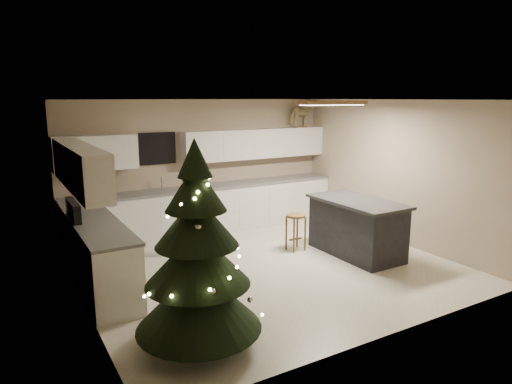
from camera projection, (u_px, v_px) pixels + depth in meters
ground_plane at (267, 267)px, 7.23m from camera, size 5.50×5.50×0.00m
room_shell at (269, 157)px, 6.89m from camera, size 5.52×5.02×2.61m
cabinetry at (174, 206)px, 8.02m from camera, size 5.50×3.20×2.00m
island at (356, 227)px, 7.72m from camera, size 0.90×1.70×0.95m
bar_stool at (296, 223)px, 7.94m from camera, size 0.33×0.33×0.64m
christmas_tree at (198, 264)px, 4.78m from camera, size 1.40×1.36×2.24m
toddler at (188, 228)px, 7.71m from camera, size 0.35×0.24×0.92m
rocking_horse at (302, 114)px, 9.87m from camera, size 0.68×0.47×0.55m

